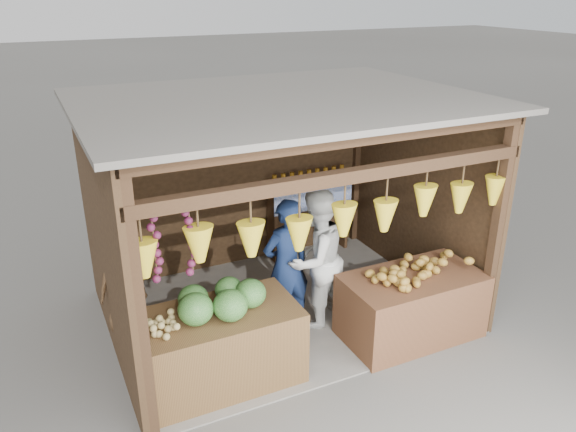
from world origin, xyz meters
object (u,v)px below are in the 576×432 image
object	(u,v)px
counter_left	(222,347)
vendor_seated	(123,288)
man_standing	(286,266)
counter_right	(411,306)
woman_standing	(315,259)

from	to	relation	value
counter_left	vendor_seated	world-z (taller)	vendor_seated
counter_left	man_standing	distance (m)	1.23
counter_right	man_standing	distance (m)	1.50
vendor_seated	woman_standing	bearing A→B (deg)	179.13
woman_standing	man_standing	bearing A→B (deg)	-25.16
counter_left	woman_standing	xyz separation A→B (m)	(1.36, 0.56, 0.43)
woman_standing	vendor_seated	size ratio (longest dim) A/B	1.67
man_standing	woman_standing	bearing A→B (deg)	168.48
counter_right	woman_standing	size ratio (longest dim) A/B	0.94
man_standing	counter_left	bearing A→B (deg)	23.38
counter_right	man_standing	size ratio (longest dim) A/B	0.97
counter_left	counter_right	distance (m)	2.23
man_standing	vendor_seated	world-z (taller)	man_standing
counter_left	counter_right	bearing A→B (deg)	-4.00
counter_right	vendor_seated	xyz separation A→B (m)	(-2.99, 1.09, 0.40)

